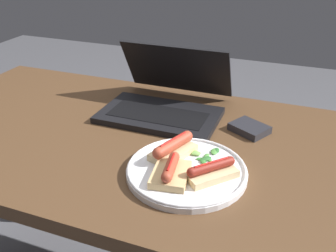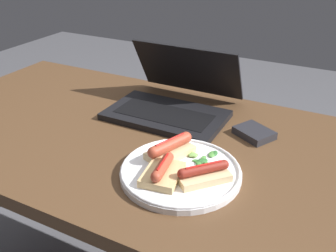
% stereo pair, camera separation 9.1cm
% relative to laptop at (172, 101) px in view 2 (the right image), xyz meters
% --- Properties ---
extents(desk, '(1.30, 0.71, 0.72)m').
position_rel_laptop_xyz_m(desk, '(-0.05, -0.16, -0.13)').
color(desk, '#4C331E').
rests_on(desk, ground_plane).
extents(laptop, '(0.34, 0.30, 0.19)m').
position_rel_laptop_xyz_m(laptop, '(0.00, 0.00, 0.00)').
color(laptop, black).
rests_on(laptop, desk).
extents(plate, '(0.27, 0.27, 0.02)m').
position_rel_laptop_xyz_m(plate, '(0.16, -0.28, -0.03)').
color(plate, silver).
rests_on(plate, desk).
extents(sausage_toast_left, '(0.10, 0.13, 0.05)m').
position_rel_laptop_xyz_m(sausage_toast_left, '(0.11, -0.24, -0.00)').
color(sausage_toast_left, '#D6B784').
rests_on(sausage_toast_left, plate).
extents(sausage_toast_middle, '(0.12, 0.12, 0.04)m').
position_rel_laptop_xyz_m(sausage_toast_middle, '(0.22, -0.29, -0.01)').
color(sausage_toast_middle, '#D6B784').
rests_on(sausage_toast_middle, plate).
extents(sausage_toast_right, '(0.09, 0.11, 0.04)m').
position_rel_laptop_xyz_m(sausage_toast_right, '(0.14, -0.32, -0.01)').
color(sausage_toast_right, tan).
rests_on(sausage_toast_right, plate).
extents(salad_pile, '(0.07, 0.08, 0.01)m').
position_rel_laptop_xyz_m(salad_pile, '(0.18, -0.21, -0.02)').
color(salad_pile, '#4C8E3D').
rests_on(salad_pile, plate).
extents(external_drive, '(0.12, 0.11, 0.02)m').
position_rel_laptop_xyz_m(external_drive, '(0.26, -0.03, -0.03)').
color(external_drive, '#232328').
rests_on(external_drive, desk).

